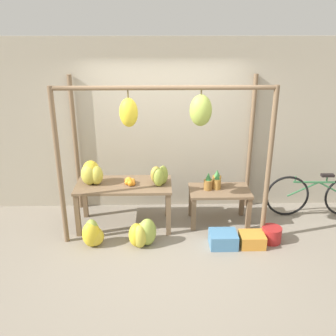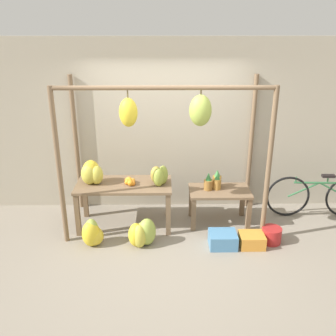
{
  "view_description": "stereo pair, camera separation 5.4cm",
  "coord_description": "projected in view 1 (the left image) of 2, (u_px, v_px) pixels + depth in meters",
  "views": [
    {
      "loc": [
        -0.07,
        -4.48,
        2.99
      ],
      "look_at": [
        0.06,
        0.71,
        0.96
      ],
      "focal_mm": 40.0,
      "sensor_mm": 36.0,
      "label": 1
    },
    {
      "loc": [
        -0.02,
        -4.48,
        2.99
      ],
      "look_at": [
        0.06,
        0.71,
        0.96
      ],
      "focal_mm": 40.0,
      "sensor_mm": 36.0,
      "label": 2
    }
  ],
  "objects": [
    {
      "name": "fruit_crate_white",
      "position": [
        223.0,
        239.0,
        5.32
      ],
      "size": [
        0.39,
        0.33,
        0.21
      ],
      "color": "#4C84B2",
      "rests_on": "ground_plane"
    },
    {
      "name": "stall_awning",
      "position": [
        168.0,
        129.0,
        5.14
      ],
      "size": [
        2.93,
        1.25,
        2.25
      ],
      "color": "brown",
      "rests_on": "ground_plane"
    },
    {
      "name": "banana_pile_ground_left",
      "position": [
        93.0,
        234.0,
        5.3
      ],
      "size": [
        0.34,
        0.34,
        0.41
      ],
      "color": "gold",
      "rests_on": "ground_plane"
    },
    {
      "name": "parked_bicycle",
      "position": [
        317.0,
        195.0,
        6.07
      ],
      "size": [
        1.65,
        0.1,
        0.74
      ],
      "color": "black",
      "rests_on": "ground_plane"
    },
    {
      "name": "shop_wall_back",
      "position": [
        163.0,
        127.0,
        6.1
      ],
      "size": [
        8.0,
        0.08,
        2.8
      ],
      "color": "#B2A893",
      "rests_on": "ground_plane"
    },
    {
      "name": "display_table_side",
      "position": [
        219.0,
        196.0,
        5.83
      ],
      "size": [
        0.94,
        0.57,
        0.57
      ],
      "color": "brown",
      "rests_on": "ground_plane"
    },
    {
      "name": "pineapple_cluster",
      "position": [
        214.0,
        181.0,
        5.8
      ],
      "size": [
        0.29,
        0.25,
        0.28
      ],
      "color": "olive",
      "rests_on": "display_table_side"
    },
    {
      "name": "blue_bucket",
      "position": [
        271.0,
        235.0,
        5.42
      ],
      "size": [
        0.28,
        0.28,
        0.23
      ],
      "color": "#AD2323",
      "rests_on": "ground_plane"
    },
    {
      "name": "fruit_crate_purple",
      "position": [
        252.0,
        240.0,
        5.33
      ],
      "size": [
        0.35,
        0.3,
        0.19
      ],
      "color": "orange",
      "rests_on": "ground_plane"
    },
    {
      "name": "papaya_pile",
      "position": [
        160.0,
        176.0,
        5.6
      ],
      "size": [
        0.33,
        0.35,
        0.29
      ],
      "color": "#B2993D",
      "rests_on": "display_table_main"
    },
    {
      "name": "orange_pile",
      "position": [
        130.0,
        182.0,
        5.62
      ],
      "size": [
        0.17,
        0.22,
        0.09
      ],
      "color": "orange",
      "rests_on": "display_table_main"
    },
    {
      "name": "banana_pile_ground_right",
      "position": [
        142.0,
        234.0,
        5.32
      ],
      "size": [
        0.46,
        0.42,
        0.41
      ],
      "color": "#9EB247",
      "rests_on": "ground_plane"
    },
    {
      "name": "banana_pile_on_table",
      "position": [
        92.0,
        174.0,
        5.59
      ],
      "size": [
        0.39,
        0.35,
        0.36
      ],
      "color": "gold",
      "rests_on": "display_table_main"
    },
    {
      "name": "ground_plane",
      "position": [
        165.0,
        250.0,
        5.26
      ],
      "size": [
        20.0,
        20.0,
        0.0
      ],
      "primitive_type": "plane",
      "color": "gray"
    },
    {
      "name": "display_table_main",
      "position": [
        124.0,
        190.0,
        5.69
      ],
      "size": [
        1.44,
        0.69,
        0.71
      ],
      "color": "brown",
      "rests_on": "ground_plane"
    }
  ]
}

